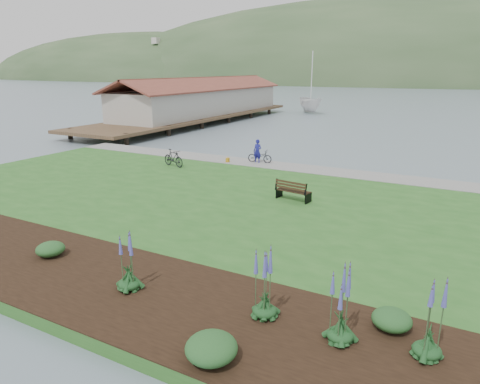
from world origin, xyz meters
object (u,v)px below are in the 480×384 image
Objects in this scene: bicycle_a at (260,156)px; park_bench at (292,190)px; person at (257,149)px; sailboat at (310,113)px.

park_bench is at bearing -150.49° from bicycle_a.
person is 1.11× the size of bicycle_a.
bicycle_a is at bearing 134.91° from park_bench.
sailboat reaches higher than park_bench.
bicycle_a is at bearing 50.94° from person.
bicycle_a is at bearing -114.64° from sailboat.
person is 0.06× the size of sailboat.
park_bench is 8.56m from bicycle_a.
park_bench is at bearing -47.32° from person.
person is at bearing -114.86° from sailboat.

